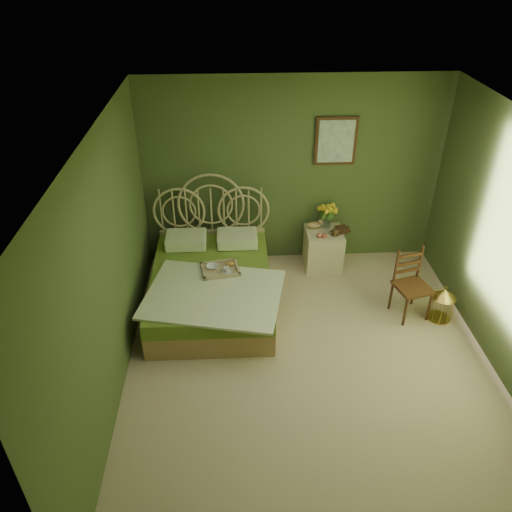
{
  "coord_description": "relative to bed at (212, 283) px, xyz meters",
  "views": [
    {
      "loc": [
        -0.79,
        -3.92,
        3.99
      ],
      "look_at": [
        -0.55,
        1.0,
        0.81
      ],
      "focal_mm": 35.0,
      "sensor_mm": 36.0,
      "label": 1
    }
  ],
  "objects": [
    {
      "name": "cereal_bowl",
      "position": [
        0.02,
        0.0,
        0.24
      ],
      "size": [
        0.15,
        0.15,
        0.03
      ],
      "primitive_type": "imported",
      "rotation": [
        0.0,
        0.0,
        -0.05
      ],
      "color": "white",
      "rests_on": "bed"
    },
    {
      "name": "floor",
      "position": [
        1.1,
        -1.19,
        -0.3
      ],
      "size": [
        4.5,
        4.5,
        0.0
      ],
      "primitive_type": "plane",
      "color": "#C8AE90",
      "rests_on": "ground"
    },
    {
      "name": "book_upper",
      "position": [
        1.72,
        0.8,
        0.28
      ],
      "size": [
        0.22,
        0.25,
        0.02
      ],
      "primitive_type": "imported",
      "rotation": [
        0.0,
        0.0,
        -0.35
      ],
      "color": "#472819",
      "rests_on": "nightstand"
    },
    {
      "name": "book_lower",
      "position": [
        1.72,
        0.8,
        0.26
      ],
      "size": [
        0.2,
        0.24,
        0.02
      ],
      "primitive_type": "imported",
      "rotation": [
        0.0,
        0.0,
        0.23
      ],
      "color": "#381E0F",
      "rests_on": "nightstand"
    },
    {
      "name": "ceiling",
      "position": [
        1.1,
        -1.19,
        2.3
      ],
      "size": [
        4.5,
        4.5,
        0.0
      ],
      "primitive_type": "plane",
      "rotation": [
        3.14,
        0.0,
        0.0
      ],
      "color": "silver",
      "rests_on": "wall_back"
    },
    {
      "name": "nightstand",
      "position": [
        1.55,
        0.79,
        0.05
      ],
      "size": [
        0.5,
        0.5,
        0.98
      ],
      "color": "beige",
      "rests_on": "floor"
    },
    {
      "name": "birdcage",
      "position": [
        2.8,
        -0.46,
        -0.09
      ],
      "size": [
        0.28,
        0.28,
        0.43
      ],
      "rotation": [
        0.0,
        0.0,
        0.22
      ],
      "color": "gold",
      "rests_on": "floor"
    },
    {
      "name": "wall_left",
      "position": [
        -0.9,
        -1.19,
        1.0
      ],
      "size": [
        0.0,
        4.5,
        4.5
      ],
      "primitive_type": "plane",
      "rotation": [
        1.57,
        0.0,
        1.57
      ],
      "color": "#48572D",
      "rests_on": "floor"
    },
    {
      "name": "coffee_cup",
      "position": [
        0.2,
        -0.11,
        0.26
      ],
      "size": [
        0.1,
        0.1,
        0.08
      ],
      "primitive_type": "imported",
      "rotation": [
        0.0,
        0.0,
        0.25
      ],
      "color": "white",
      "rests_on": "bed"
    },
    {
      "name": "chair",
      "position": [
        2.43,
        -0.3,
        0.18
      ],
      "size": [
        0.47,
        0.47,
        0.87
      ],
      "rotation": [
        0.0,
        0.0,
        0.26
      ],
      "color": "#3D1E10",
      "rests_on": "floor"
    },
    {
      "name": "wall_back",
      "position": [
        1.1,
        1.06,
        1.0
      ],
      "size": [
        4.0,
        0.0,
        4.0
      ],
      "primitive_type": "plane",
      "rotation": [
        1.57,
        0.0,
        0.0
      ],
      "color": "#48572D",
      "rests_on": "floor"
    },
    {
      "name": "wall_art",
      "position": [
        1.64,
        1.03,
        1.45
      ],
      "size": [
        0.54,
        0.04,
        0.64
      ],
      "color": "#3D1E10",
      "rests_on": "wall_back"
    },
    {
      "name": "bed",
      "position": [
        0.0,
        0.0,
        0.0
      ],
      "size": [
        1.74,
        2.2,
        1.36
      ],
      "color": "tan",
      "rests_on": "floor"
    }
  ]
}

